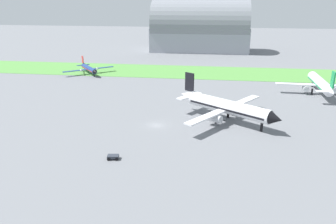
{
  "coord_description": "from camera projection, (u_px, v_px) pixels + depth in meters",
  "views": [
    {
      "loc": [
        14.62,
        -82.95,
        33.18
      ],
      "look_at": [
        2.87,
        2.7,
        3.0
      ],
      "focal_mm": 35.65,
      "sensor_mm": 36.0,
      "label": 1
    }
  ],
  "objects": [
    {
      "name": "ground_plane",
      "position": [
        156.0,
        125.0,
        90.4
      ],
      "size": [
        600.0,
        600.0,
        0.0
      ],
      "primitive_type": "plane",
      "color": "slate"
    },
    {
      "name": "airplane_parked_jet_far",
      "position": [
        321.0,
        84.0,
        117.53
      ],
      "size": [
        30.55,
        29.95,
        10.8
      ],
      "rotation": [
        0.0,
        0.0,
        1.54
      ],
      "color": "white",
      "rests_on": "ground_plane"
    },
    {
      "name": "airplane_taxiing_turboprop",
      "position": [
        89.0,
        68.0,
        148.82
      ],
      "size": [
        18.95,
        16.92,
        6.95
      ],
      "rotation": [
        0.0,
        0.0,
        5.39
      ],
      "color": "navy",
      "rests_on": "ground_plane"
    },
    {
      "name": "hangar_distant",
      "position": [
        200.0,
        28.0,
        207.95
      ],
      "size": [
        60.28,
        27.2,
        30.84
      ],
      "color": "#9399A3",
      "rests_on": "ground_plane"
    },
    {
      "name": "grass_taxiway_strip",
      "position": [
        181.0,
        72.0,
        154.03
      ],
      "size": [
        360.0,
        28.0,
        0.08
      ],
      "primitive_type": "cube",
      "color": "#549342",
      "rests_on": "ground_plane"
    },
    {
      "name": "baggage_cart_near_gate",
      "position": [
        113.0,
        157.0,
        71.46
      ],
      "size": [
        2.59,
        2.05,
        0.9
      ],
      "rotation": [
        0.0,
        0.0,
        0.13
      ],
      "color": "#2D333D",
      "rests_on": "ground_plane"
    },
    {
      "name": "airplane_midfield_jet",
      "position": [
        226.0,
        107.0,
        91.99
      ],
      "size": [
        28.78,
        28.57,
        11.77
      ],
      "rotation": [
        0.0,
        0.0,
        5.67
      ],
      "color": "white",
      "rests_on": "ground_plane"
    }
  ]
}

